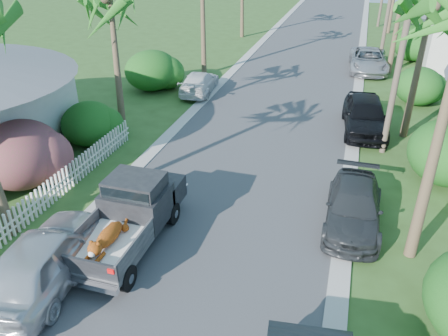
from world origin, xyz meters
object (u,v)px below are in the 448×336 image
(parked_car_rm, at_px, (354,207))
(parked_car_ln, at_px, (44,259))
(parked_car_rf, at_px, (365,115))
(parked_car_lf, at_px, (199,83))
(parked_car_rd, at_px, (368,60))
(utility_pole_b, at_px, (402,49))
(pickup_truck, at_px, (133,210))
(palm_r_b, at_px, (431,7))

(parked_car_rm, xyz_separation_m, parked_car_ln, (-8.10, -5.38, 0.19))
(parked_car_rf, bearing_deg, parked_car_rm, -96.76)
(parked_car_lf, bearing_deg, parked_car_rd, -147.55)
(parked_car_rd, xyz_separation_m, utility_pole_b, (0.84, -13.02, 3.85))
(parked_car_rd, distance_m, parked_car_lf, 12.48)
(pickup_truck, height_order, parked_car_rd, pickup_truck)
(pickup_truck, relative_size, parked_car_lf, 1.18)
(parked_car_ln, bearing_deg, parked_car_rm, -152.91)
(parked_car_rm, height_order, parked_car_ln, parked_car_ln)
(parked_car_rf, relative_size, parked_car_lf, 1.15)
(parked_car_rf, relative_size, parked_car_ln, 1.02)
(pickup_truck, xyz_separation_m, parked_car_ln, (-1.40, -2.61, -0.18))
(pickup_truck, relative_size, parked_car_rd, 0.95)
(parked_car_rd, bearing_deg, pickup_truck, -110.79)
(parked_car_ln, relative_size, utility_pole_b, 0.54)
(parked_car_rf, height_order, parked_car_rd, parked_car_rf)
(pickup_truck, bearing_deg, parked_car_rd, 72.29)
(pickup_truck, bearing_deg, parked_car_rm, 22.52)
(parked_car_lf, xyz_separation_m, palm_r_b, (11.60, -3.23, 5.32))
(pickup_truck, relative_size, utility_pole_b, 0.57)
(parked_car_rf, bearing_deg, parked_car_lf, 156.99)
(parked_car_rf, height_order, palm_r_b, palm_r_b)
(pickup_truck, height_order, parked_car_lf, pickup_truck)
(parked_car_ln, xyz_separation_m, utility_pole_b, (9.20, 11.38, 3.77))
(parked_car_lf, height_order, utility_pole_b, utility_pole_b)
(parked_car_lf, bearing_deg, parked_car_ln, 88.69)
(parked_car_ln, bearing_deg, pickup_truck, -124.77)
(parked_car_rd, bearing_deg, parked_car_lf, -144.50)
(utility_pole_b, bearing_deg, parked_car_rd, 93.70)
(pickup_truck, distance_m, parked_car_rd, 22.88)
(parked_car_rf, bearing_deg, palm_r_b, -9.42)
(parked_car_rf, xyz_separation_m, parked_car_ln, (-8.30, -13.52, -0.02))
(pickup_truck, bearing_deg, parked_car_lf, 101.30)
(parked_car_rd, bearing_deg, parked_car_ln, -111.99)
(pickup_truck, xyz_separation_m, utility_pole_b, (7.80, 8.78, 3.59))
(parked_car_rm, relative_size, parked_car_rf, 0.89)
(parked_car_ln, relative_size, palm_r_b, 0.68)
(parked_car_ln, bearing_deg, parked_car_lf, -91.71)
(parked_car_rm, xyz_separation_m, utility_pole_b, (1.10, 6.00, 3.96))
(pickup_truck, distance_m, parked_car_rm, 7.26)
(parked_car_rf, bearing_deg, utility_pole_b, -72.54)
(parked_car_lf, bearing_deg, palm_r_b, 158.30)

